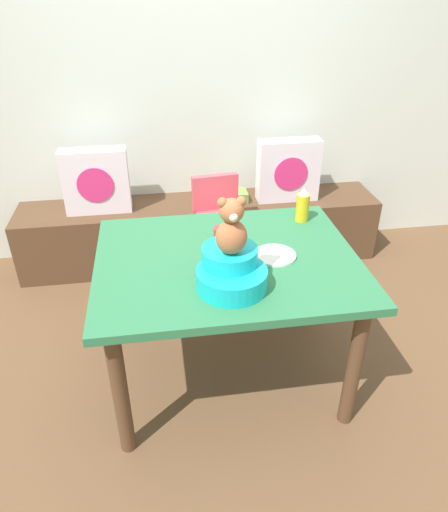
{
  "coord_description": "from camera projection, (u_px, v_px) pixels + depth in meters",
  "views": [
    {
      "loc": [
        -0.3,
        -1.85,
        1.88
      ],
      "look_at": [
        0.0,
        0.1,
        0.69
      ],
      "focal_mm": 32.87,
      "sensor_mm": 36.0,
      "label": 1
    }
  ],
  "objects": [
    {
      "name": "pillow_floral_right",
      "position": [
        288.0,
        170.0,
        3.34
      ],
      "size": [
        0.44,
        0.15,
        0.44
      ],
      "color": "silver",
      "rests_on": "window_bench"
    },
    {
      "name": "ground_plane",
      "position": [
        227.0,
        372.0,
        2.58
      ],
      "size": [
        8.0,
        8.0,
        0.0
      ],
      "primitive_type": "plane",
      "color": "brown"
    },
    {
      "name": "dinner_plate_near",
      "position": [
        275.0,
        255.0,
        2.21
      ],
      "size": [
        0.2,
        0.2,
        0.01
      ],
      "primitive_type": "cylinder",
      "color": "white",
      "rests_on": "dining_table"
    },
    {
      "name": "book_stack",
      "position": [
        233.0,
        196.0,
        3.4
      ],
      "size": [
        0.2,
        0.14,
        0.07
      ],
      "primitive_type": "cube",
      "color": "#6E9D46",
      "rests_on": "window_bench"
    },
    {
      "name": "infant_seat_teal",
      "position": [
        231.0,
        271.0,
        1.97
      ],
      "size": [
        0.3,
        0.33,
        0.16
      ],
      "color": "#15B9C5",
      "rests_on": "dining_table"
    },
    {
      "name": "teddy_bear",
      "position": [
        232.0,
        228.0,
        1.86
      ],
      "size": [
        0.13,
        0.12,
        0.25
      ],
      "color": "#B3663D",
      "rests_on": "infant_seat_teal"
    },
    {
      "name": "window_bench",
      "position": [
        201.0,
        231.0,
        3.51
      ],
      "size": [
        2.6,
        0.44,
        0.46
      ],
      "primitive_type": "cube",
      "color": "brown",
      "rests_on": "ground_plane"
    },
    {
      "name": "highchair",
      "position": [
        220.0,
        222.0,
        3.0
      ],
      "size": [
        0.35,
        0.48,
        0.79
      ],
      "color": "#D84C59",
      "rests_on": "ground_plane"
    },
    {
      "name": "pillow_floral_left",
      "position": [
        96.0,
        181.0,
        3.17
      ],
      "size": [
        0.44,
        0.15,
        0.44
      ],
      "color": "silver",
      "rests_on": "window_bench"
    },
    {
      "name": "back_wall",
      "position": [
        193.0,
        74.0,
        3.19
      ],
      "size": [
        4.4,
        0.1,
        2.6
      ],
      "primitive_type": "cube",
      "color": "silver",
      "rests_on": "ground_plane"
    },
    {
      "name": "dining_table",
      "position": [
        227.0,
        276.0,
        2.25
      ],
      "size": [
        1.23,
        0.97,
        0.74
      ],
      "color": "#2D7247",
      "rests_on": "ground_plane"
    },
    {
      "name": "ketchup_bottle",
      "position": [
        303.0,
        206.0,
        2.49
      ],
      "size": [
        0.07,
        0.07,
        0.18
      ],
      "color": "gold",
      "rests_on": "dining_table"
    },
    {
      "name": "coffee_mug",
      "position": [
        222.0,
        237.0,
        2.28
      ],
      "size": [
        0.12,
        0.08,
        0.09
      ],
      "color": "#9E332D",
      "rests_on": "dining_table"
    }
  ]
}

